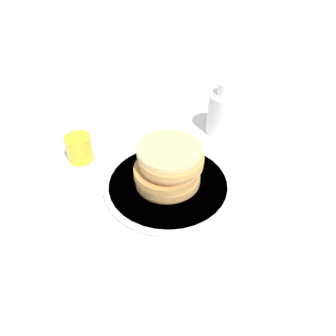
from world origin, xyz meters
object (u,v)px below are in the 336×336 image
Objects in this scene: plate at (168,184)px; juice_glass at (80,147)px; cream_jug at (224,112)px; pancake_stack at (169,167)px.

plate is 4.31× the size of juice_glass.
cream_jug reaches higher than plate.
cream_jug is at bearing 128.70° from juice_glass.
plate is 0.26m from cream_jug.
juice_glass is 0.46× the size of cream_jug.
pancake_stack is at bearing 72.05° from plate.
cream_jug is (-0.25, 0.06, 0.00)m from pancake_stack.
juice_glass is at bearing -94.18° from plate.
juice_glass is at bearing -51.30° from cream_jug.
pancake_stack is 1.04× the size of cream_jug.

